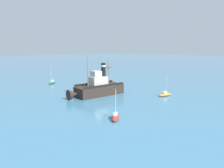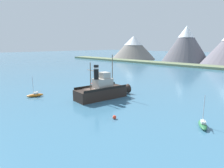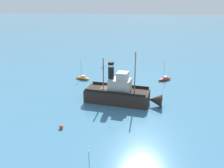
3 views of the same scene
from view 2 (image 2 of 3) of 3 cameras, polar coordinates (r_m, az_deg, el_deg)
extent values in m
plane|color=teal|center=(45.97, -6.26, -4.25)|extent=(600.00, 600.00, 0.00)
cone|color=slate|center=(171.69, 6.13, 10.31)|extent=(36.92, 36.92, 19.08)
cone|color=white|center=(171.69, 6.17, 12.24)|extent=(15.47, 15.47, 7.61)
cone|color=#56545B|center=(149.79, 20.36, 10.65)|extent=(32.38, 32.38, 24.83)
cone|color=white|center=(150.03, 20.58, 13.86)|extent=(11.04, 11.04, 8.06)
cube|color=#6B7A56|center=(116.24, 27.89, 4.22)|extent=(240.00, 12.00, 1.20)
cube|color=#2D231E|center=(45.95, -3.18, -2.66)|extent=(5.80, 12.44, 2.40)
cone|color=#2D231E|center=(50.25, 3.60, -1.45)|extent=(2.62, 2.66, 2.35)
cube|color=#B2ADA3|center=(45.73, -2.70, 0.23)|extent=(3.46, 4.33, 2.20)
cube|color=#B2ADA3|center=(45.71, -2.20, 2.52)|extent=(2.42, 2.25, 1.40)
cylinder|color=black|center=(44.35, -4.53, 3.40)|extent=(1.10, 1.10, 3.20)
cylinder|color=silver|center=(44.24, -4.55, 4.55)|extent=(1.16, 1.16, 0.35)
cylinder|color=#75604C|center=(46.94, 0.08, 3.81)|extent=(0.20, 0.20, 7.50)
cylinder|color=#75604C|center=(43.68, -6.16, 2.19)|extent=(0.20, 0.20, 6.00)
cylinder|color=#75604C|center=(43.49, -6.20, 3.90)|extent=(2.60, 0.43, 0.12)
cube|color=black|center=(47.38, -4.68, -0.45)|extent=(1.48, 11.33, 0.50)
cube|color=black|center=(43.90, -1.61, -1.36)|extent=(1.48, 11.33, 0.50)
ellipsoid|color=orange|center=(50.95, -21.15, -3.01)|extent=(2.08, 3.96, 0.70)
cube|color=silver|center=(50.86, -20.97, -2.41)|extent=(0.91, 1.23, 0.36)
cylinder|color=#B7B7BC|center=(50.40, -21.68, -0.34)|extent=(0.10, 0.10, 4.20)
cylinder|color=#B7B7BC|center=(50.83, -20.55, -1.96)|extent=(0.56, 1.76, 0.08)
ellipsoid|color=#B22823|center=(63.03, -5.31, 0.34)|extent=(3.18, 3.69, 0.70)
cube|color=silver|center=(63.12, -5.28, 0.85)|extent=(1.18, 1.26, 0.36)
cylinder|color=#B7B7BC|center=(62.32, -5.42, 2.50)|extent=(0.10, 0.10, 4.20)
cylinder|color=#B7B7BC|center=(63.44, -5.20, 1.24)|extent=(1.15, 1.48, 0.08)
ellipsoid|color=#286B3D|center=(33.53, 24.49, -10.58)|extent=(2.85, 3.84, 0.70)
cube|color=silver|center=(33.16, 24.62, -9.85)|extent=(1.10, 1.27, 0.36)
cylinder|color=#B7B7BC|center=(33.02, 24.76, -6.43)|extent=(0.10, 0.10, 4.20)
cylinder|color=#B7B7BC|center=(32.66, 24.78, -9.49)|extent=(0.97, 1.60, 0.08)
sphere|color=red|center=(33.73, 0.70, -9.45)|extent=(0.63, 0.63, 0.63)
camera|label=1|loc=(92.55, -2.98, 10.63)|focal=32.00mm
camera|label=3|loc=(36.32, 60.25, 15.49)|focal=38.00mm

